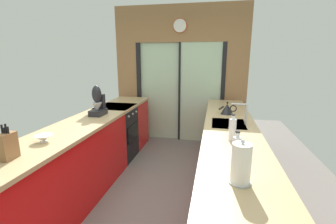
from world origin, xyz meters
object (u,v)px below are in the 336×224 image
Objects in this scene: knife_block at (8,146)px; paper_towel_roll at (241,164)px; kettle at (227,109)px; soap_bottle_near at (237,149)px; mixing_bowl at (44,138)px; soap_bottle_far at (232,129)px; stand_mixer at (98,104)px; oven_range at (117,133)px.

paper_towel_roll is (1.78, -0.02, 0.02)m from knife_block.
kettle is 1.61m from soap_bottle_near.
knife_block is 1.16× the size of soap_bottle_near.
paper_towel_roll reaches higher than mixing_bowl.
soap_bottle_far is (-0.00, -1.11, 0.04)m from kettle.
stand_mixer is 1.91m from soap_bottle_far.
stand_mixer is 1.65× the size of soap_bottle_near.
soap_bottle_far is at bearing -36.14° from oven_range.
paper_towel_roll reaches higher than soap_bottle_near.
soap_bottle_near is 0.95× the size of soap_bottle_far.
stand_mixer is at bearing 90.00° from mixing_bowl.
oven_range is at bearing 91.70° from stand_mixer.
stand_mixer is at bearing 158.78° from soap_bottle_far.
knife_block is at bearing -90.00° from mixing_bowl.
paper_towel_roll is at bearing -90.00° from soap_bottle_far.
stand_mixer is at bearing 90.00° from knife_block.
knife_block reaches higher than mixing_bowl.
paper_towel_roll reaches higher than oven_range.
soap_bottle_far reaches higher than soap_bottle_near.
mixing_bowl is 1.10m from stand_mixer.
oven_range is 3.61× the size of kettle.
oven_range is 2.19m from knife_block.
oven_range is 3.12× the size of knife_block.
knife_block is at bearing 179.40° from paper_towel_roll.
knife_block reaches higher than oven_range.
knife_block is 1.81m from soap_bottle_near.
stand_mixer is (0.00, 1.49, 0.05)m from knife_block.
paper_towel_roll is (1.80, -2.13, 0.60)m from oven_range.
oven_range is 2.19× the size of stand_mixer.
soap_bottle_near is (1.78, -1.19, -0.05)m from stand_mixer.
oven_range is 2.30m from soap_bottle_far.
soap_bottle_far is at bearing -90.08° from kettle.
kettle is 1.11m from soap_bottle_far.
kettle reaches higher than mixing_bowl.
soap_bottle_far reaches higher than kettle.
soap_bottle_near reaches higher than oven_range.
soap_bottle_near is (1.80, -1.81, 0.57)m from oven_range.
soap_bottle_near is at bearing -45.18° from oven_range.
knife_block is 0.99× the size of paper_towel_roll.
soap_bottle_near reaches higher than mixing_bowl.
oven_range is 5.37× the size of mixing_bowl.
mixing_bowl is 0.40m from knife_block.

